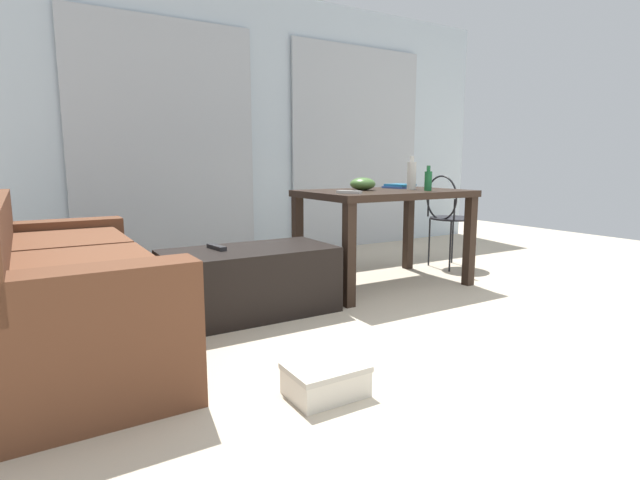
% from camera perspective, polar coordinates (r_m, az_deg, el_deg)
% --- Properties ---
extents(ground_plane, '(8.66, 8.66, 0.00)m').
position_cam_1_polar(ground_plane, '(3.49, 9.94, -7.13)').
color(ground_plane, beige).
extents(wall_back, '(5.65, 0.10, 2.66)m').
position_cam_1_polar(wall_back, '(5.23, -6.06, 13.04)').
color(wall_back, silver).
rests_on(wall_back, ground).
extents(curtains, '(3.86, 0.03, 2.26)m').
position_cam_1_polar(curtains, '(5.14, -5.62, 10.86)').
color(curtains, '#B2B7BC').
rests_on(curtains, ground).
extents(couch, '(0.85, 1.90, 0.80)m').
position_cam_1_polar(couch, '(2.80, -28.57, -5.43)').
color(couch, brown).
rests_on(couch, ground).
extents(coffee_table, '(1.08, 0.55, 0.43)m').
position_cam_1_polar(coffee_table, '(3.15, -8.29, -4.83)').
color(coffee_table, black).
rests_on(coffee_table, ground).
extents(craft_table, '(1.25, 0.82, 0.75)m').
position_cam_1_polar(craft_table, '(3.82, 7.57, 4.27)').
color(craft_table, black).
rests_on(craft_table, ground).
extents(wire_chair, '(0.41, 0.42, 0.86)m').
position_cam_1_polar(wire_chair, '(4.58, 14.76, 3.35)').
color(wire_chair, black).
rests_on(wire_chair, ground).
extents(bottle_near, '(0.06, 0.06, 0.19)m').
position_cam_1_polar(bottle_near, '(3.79, 12.63, 6.89)').
color(bottle_near, '#195B2D').
rests_on(bottle_near, craft_table).
extents(bottle_far, '(0.07, 0.07, 0.26)m').
position_cam_1_polar(bottle_far, '(3.95, 10.75, 7.53)').
color(bottle_far, beige).
rests_on(bottle_far, craft_table).
extents(bowl, '(0.20, 0.20, 0.10)m').
position_cam_1_polar(bowl, '(3.81, 5.06, 6.61)').
color(bowl, '#477033').
rests_on(bowl, craft_table).
extents(book_stack, '(0.23, 0.25, 0.03)m').
position_cam_1_polar(book_stack, '(4.17, 9.34, 6.29)').
color(book_stack, '#33519E').
rests_on(book_stack, craft_table).
extents(tv_remote_on_table, '(0.13, 0.18, 0.02)m').
position_cam_1_polar(tv_remote_on_table, '(3.38, 3.45, 5.66)').
color(tv_remote_on_table, '#B7B7B2').
rests_on(tv_remote_on_table, craft_table).
extents(tv_remote_primary, '(0.07, 0.19, 0.03)m').
position_cam_1_polar(tv_remote_primary, '(3.11, -12.10, -0.84)').
color(tv_remote_primary, '#232326').
rests_on(tv_remote_primary, coffee_table).
extents(shoebox, '(0.32, 0.24, 0.13)m').
position_cam_1_polar(shoebox, '(2.11, 0.67, -16.13)').
color(shoebox, beige).
rests_on(shoebox, ground).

